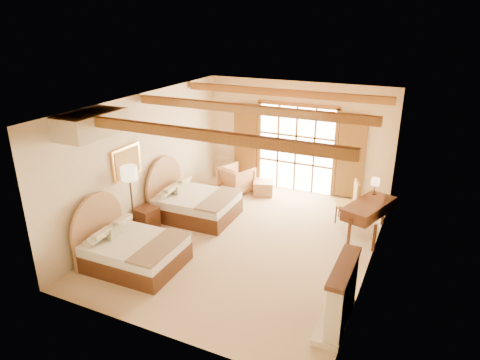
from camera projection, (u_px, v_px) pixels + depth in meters
The scene contains 19 objects.
floor at pixel (247, 240), 9.99m from camera, with size 7.00×7.00×0.00m, color tan.
wall_back at pixel (297, 137), 12.37m from camera, with size 5.50×5.50×0.00m, color beige.
wall_left at pixel (146, 159), 10.51m from camera, with size 7.00×7.00×0.00m, color beige.
wall_right at pixel (376, 197), 8.33m from camera, with size 7.00×7.00×0.00m, color beige.
ceiling at pixel (248, 103), 8.84m from camera, with size 7.00×7.00×0.00m, color #B76B33.
ceiling_beams at pixel (248, 109), 8.88m from camera, with size 5.39×4.60×0.18m, color olive, non-canonical shape.
french_doors at pixel (296, 149), 12.45m from camera, with size 3.95×0.08×2.60m.
fireplace at pixel (340, 298), 7.09m from camera, with size 0.46×1.40×1.16m.
painting at pixel (127, 162), 9.80m from camera, with size 0.06×0.95×0.75m.
canopy_valance at pixel (91, 124), 8.19m from camera, with size 0.70×1.40×0.45m, color beige.
bed_near at pixel (129, 247), 8.90m from camera, with size 1.96×1.52×1.28m.
bed_far at pixel (191, 201), 11.06m from camera, with size 2.03×1.57×1.32m.
nightstand at pixel (147, 219), 10.38m from camera, with size 0.47×0.47×0.57m, color #492A13.
floor_lamp at pixel (130, 178), 9.65m from camera, with size 0.37×0.37×1.74m.
armchair at pixel (237, 179), 12.60m from camera, with size 0.83×0.85×0.78m, color #B87F50.
ottoman at pixel (263, 188), 12.47m from camera, with size 0.55×0.55×0.40m, color #9E7450.
desk at pixel (368, 218), 10.07m from camera, with size 1.11×1.67×0.83m.
desk_chair at pixel (347, 210), 10.73m from camera, with size 0.63×0.61×1.10m.
desk_lamp at pixel (375, 182), 10.31m from camera, with size 0.20×0.20×0.40m.
Camera 1 is at (3.59, -8.06, 4.91)m, focal length 32.00 mm.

